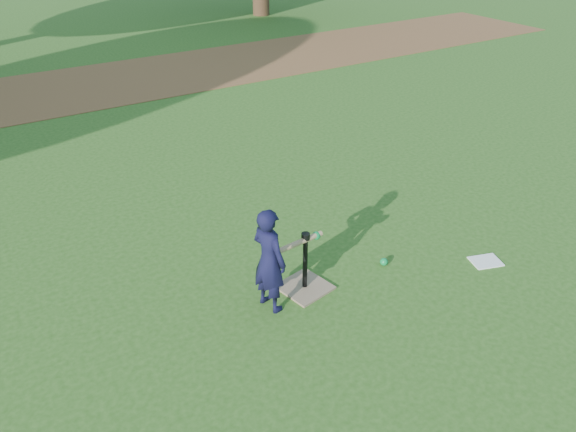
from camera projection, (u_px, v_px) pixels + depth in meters
ground at (294, 287)px, 5.38m from camera, size 80.00×80.00×0.00m
dirt_strip at (85, 87)px, 10.86m from camera, size 24.00×3.00×0.01m
child at (269, 260)px, 4.89m from camera, size 0.31×0.41×1.01m
wiffle_ball_ground at (384, 262)px, 5.68m from camera, size 0.08×0.08×0.08m
clipboard at (486, 261)px, 5.74m from camera, size 0.36×0.31×0.01m
batting_tee at (305, 279)px, 5.31m from camera, size 0.50×0.50×0.61m
swing_action at (297, 243)px, 5.03m from camera, size 0.63×0.14×0.08m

